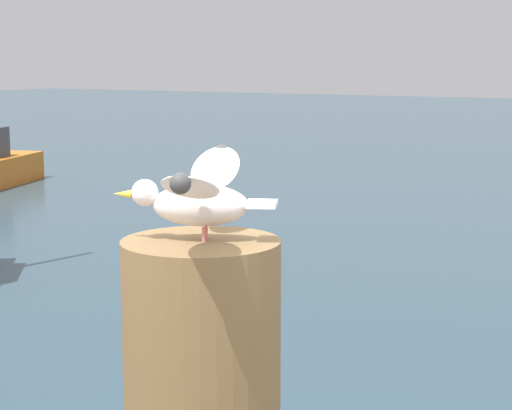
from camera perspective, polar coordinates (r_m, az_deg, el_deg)
The scene contains 1 object.
seagull at distance 2.07m, azimuth -3.73°, elevation 0.77°, with size 0.39×0.61×0.20m.
Camera 1 is at (0.99, -2.08, 2.60)m, focal length 61.73 mm.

